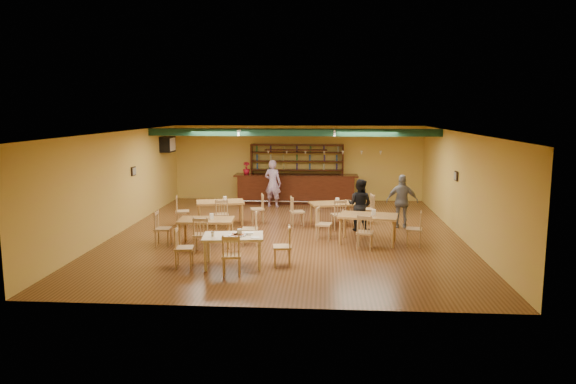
# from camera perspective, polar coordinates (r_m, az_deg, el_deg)

# --- Properties ---
(floor) EXTENTS (12.00, 12.00, 0.00)m
(floor) POSITION_cam_1_polar(r_m,az_deg,el_deg) (15.81, -0.10, -4.46)
(floor) COLOR #513117
(floor) RESTS_ON ground
(ceiling_beam) EXTENTS (10.00, 0.30, 0.25)m
(ceiling_beam) POSITION_cam_1_polar(r_m,az_deg,el_deg) (18.20, 0.55, 6.43)
(ceiling_beam) COLOR #10311F
(ceiling_beam) RESTS_ON ceiling
(track_rail_left) EXTENTS (0.05, 2.50, 0.05)m
(track_rail_left) POSITION_cam_1_polar(r_m,az_deg,el_deg) (18.99, -4.81, 6.71)
(track_rail_left) COLOR white
(track_rail_left) RESTS_ON ceiling
(track_rail_right) EXTENTS (0.05, 2.50, 0.05)m
(track_rail_right) POSITION_cam_1_polar(r_m,az_deg,el_deg) (18.76, 4.96, 6.68)
(track_rail_right) COLOR white
(track_rail_right) RESTS_ON ceiling
(ac_unit) EXTENTS (0.34, 0.70, 0.48)m
(ac_unit) POSITION_cam_1_polar(r_m,az_deg,el_deg) (20.46, -12.80, 5.02)
(ac_unit) COLOR white
(ac_unit) RESTS_ON wall_left
(picture_left) EXTENTS (0.04, 0.34, 0.28)m
(picture_left) POSITION_cam_1_polar(r_m,az_deg,el_deg) (17.55, -16.27, 2.15)
(picture_left) COLOR black
(picture_left) RESTS_ON wall_left
(picture_right) EXTENTS (0.04, 0.34, 0.28)m
(picture_right) POSITION_cam_1_polar(r_m,az_deg,el_deg) (16.42, 17.61, 1.65)
(picture_right) COLOR black
(picture_right) RESTS_ON wall_right
(bar_counter) EXTENTS (4.80, 0.85, 1.13)m
(bar_counter) POSITION_cam_1_polar(r_m,az_deg,el_deg) (20.76, 0.87, 0.33)
(bar_counter) COLOR black
(bar_counter) RESTS_ON ground
(back_bar_hutch) EXTENTS (3.71, 0.40, 2.28)m
(back_bar_hutch) POSITION_cam_1_polar(r_m,az_deg,el_deg) (21.30, 0.97, 2.11)
(back_bar_hutch) COLOR black
(back_bar_hutch) RESTS_ON ground
(poinsettia) EXTENTS (0.35, 0.35, 0.49)m
(poinsettia) POSITION_cam_1_polar(r_m,az_deg,el_deg) (20.85, -4.49, 2.58)
(poinsettia) COLOR #B21024
(poinsettia) RESTS_ON bar_counter
(dining_table_a) EXTENTS (1.66, 1.23, 0.74)m
(dining_table_a) POSITION_cam_1_polar(r_m,az_deg,el_deg) (17.13, -7.27, -2.22)
(dining_table_a) COLOR #A47B3A
(dining_table_a) RESTS_ON ground
(dining_table_b) EXTENTS (1.58, 1.18, 0.71)m
(dining_table_b) POSITION_cam_1_polar(r_m,az_deg,el_deg) (17.00, 4.82, -2.33)
(dining_table_b) COLOR #A47B3A
(dining_table_b) RESTS_ON ground
(dining_table_c) EXTENTS (1.50, 0.95, 0.73)m
(dining_table_c) POSITION_cam_1_polar(r_m,az_deg,el_deg) (14.53, -8.75, -4.29)
(dining_table_c) COLOR #A47B3A
(dining_table_c) RESTS_ON ground
(dining_table_d) EXTENTS (1.72, 1.22, 0.79)m
(dining_table_d) POSITION_cam_1_polar(r_m,az_deg,el_deg) (14.79, 8.58, -3.93)
(dining_table_d) COLOR #A47B3A
(dining_table_d) RESTS_ON ground
(near_table) EXTENTS (1.48, 1.05, 0.74)m
(near_table) POSITION_cam_1_polar(r_m,az_deg,el_deg) (12.54, -5.89, -6.30)
(near_table) COLOR beige
(near_table) RESTS_ON ground
(pizza_tray) EXTENTS (0.40, 0.40, 0.01)m
(pizza_tray) POSITION_cam_1_polar(r_m,az_deg,el_deg) (12.43, -5.46, -4.63)
(pizza_tray) COLOR silver
(pizza_tray) RESTS_ON near_table
(parmesan_shaker) EXTENTS (0.08, 0.08, 0.11)m
(parmesan_shaker) POSITION_cam_1_polar(r_m,az_deg,el_deg) (12.38, -8.08, -4.51)
(parmesan_shaker) COLOR #EAE5C6
(parmesan_shaker) RESTS_ON near_table
(napkin_stack) EXTENTS (0.21, 0.16, 0.03)m
(napkin_stack) POSITION_cam_1_polar(r_m,az_deg,el_deg) (12.58, -4.20, -4.41)
(napkin_stack) COLOR white
(napkin_stack) RESTS_ON near_table
(pizza_server) EXTENTS (0.33, 0.21, 0.00)m
(pizza_server) POSITION_cam_1_polar(r_m,az_deg,el_deg) (12.45, -4.75, -4.55)
(pizza_server) COLOR silver
(pizza_server) RESTS_ON pizza_tray
(side_plate) EXTENTS (0.24, 0.24, 0.01)m
(side_plate) POSITION_cam_1_polar(r_m,az_deg,el_deg) (12.17, -3.54, -4.90)
(side_plate) COLOR white
(side_plate) RESTS_ON near_table
(patron_bar) EXTENTS (0.74, 0.59, 1.78)m
(patron_bar) POSITION_cam_1_polar(r_m,az_deg,el_deg) (19.96, -1.65, 0.93)
(patron_bar) COLOR #854BA4
(patron_bar) RESTS_ON ground
(patron_right_a) EXTENTS (0.95, 0.87, 1.58)m
(patron_right_a) POSITION_cam_1_polar(r_m,az_deg,el_deg) (16.16, 7.71, -1.39)
(patron_right_a) COLOR black
(patron_right_a) RESTS_ON ground
(patron_right_b) EXTENTS (1.02, 0.53, 1.66)m
(patron_right_b) POSITION_cam_1_polar(r_m,az_deg,el_deg) (16.79, 12.17, -0.99)
(patron_right_b) COLOR gray
(patron_right_b) RESTS_ON ground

